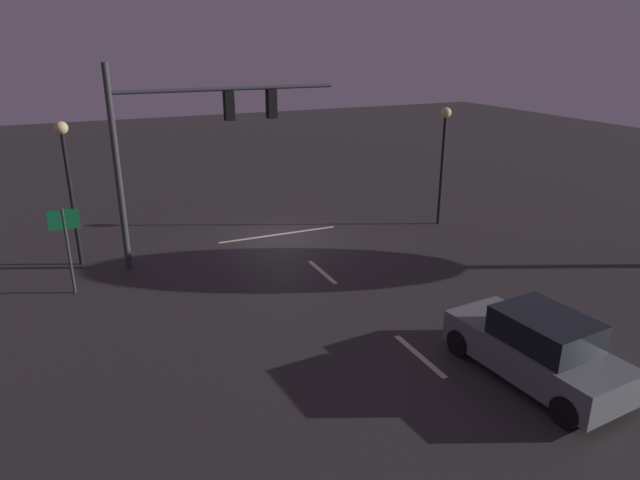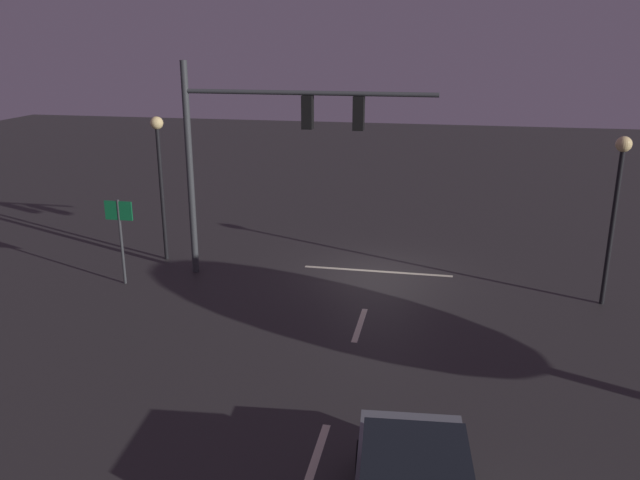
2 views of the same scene
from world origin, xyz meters
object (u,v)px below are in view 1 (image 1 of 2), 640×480
(street_lamp_left_kerb, at_px, (444,144))
(street_lamp_right_kerb, at_px, (67,167))
(route_sign, at_px, (66,233))
(traffic_signal_assembly, at_px, (190,130))
(car_approaching, at_px, (537,348))

(street_lamp_left_kerb, bearing_deg, street_lamp_right_kerb, -5.09)
(street_lamp_right_kerb, bearing_deg, route_sign, 83.19)
(traffic_signal_assembly, relative_size, car_approaching, 1.76)
(traffic_signal_assembly, distance_m, car_approaching, 12.92)
(street_lamp_right_kerb, distance_m, route_sign, 2.96)
(street_lamp_right_kerb, bearing_deg, traffic_signal_assembly, 165.73)
(traffic_signal_assembly, distance_m, street_lamp_left_kerb, 10.44)
(car_approaching, bearing_deg, traffic_signal_assembly, -63.85)
(car_approaching, xyz_separation_m, street_lamp_right_kerb, (9.42, -12.08, 2.73))
(route_sign, bearing_deg, traffic_signal_assembly, -160.72)
(street_lamp_left_kerb, bearing_deg, traffic_signal_assembly, -1.47)
(car_approaching, height_order, route_sign, route_sign)
(traffic_signal_assembly, distance_m, route_sign, 5.26)
(car_approaching, height_order, street_lamp_right_kerb, street_lamp_right_kerb)
(traffic_signal_assembly, xyz_separation_m, street_lamp_right_kerb, (3.99, -1.01, -1.13))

